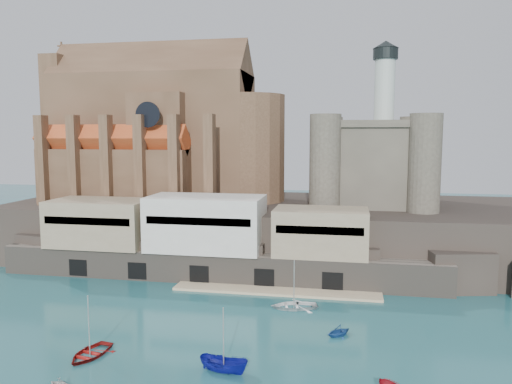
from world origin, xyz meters
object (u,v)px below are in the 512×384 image
object	(u,v)px
church	(162,137)
boat_2	(224,372)
boat_0	(90,356)
castle_keep	(372,159)

from	to	relation	value
church	boat_2	xyz separation A→B (m)	(24.72, -48.90, -22.13)
boat_0	castle_keep	bearing A→B (deg)	67.82
church	boat_2	distance (m)	59.09
church	boat_0	world-z (taller)	church
castle_keep	boat_2	distance (m)	53.77
castle_keep	church	bearing A→B (deg)	178.89
church	boat_0	xyz separation A→B (m)	(10.31, -48.03, -22.13)
boat_0	boat_2	size ratio (longest dim) A/B	1.12
castle_keep	boat_0	size ratio (longest dim) A/B	5.22
boat_0	boat_2	distance (m)	14.43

